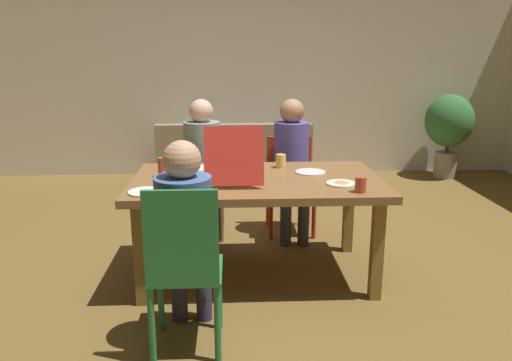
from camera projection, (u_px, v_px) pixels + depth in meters
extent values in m
plane|color=brown|center=(257.00, 274.00, 3.86)|extent=(20.00, 20.00, 0.00)
cube|color=beige|center=(244.00, 74.00, 6.77)|extent=(7.56, 0.12, 2.72)
cube|color=brown|center=(257.00, 182.00, 3.67)|extent=(1.82, 1.08, 0.05)
cube|color=olive|center=(140.00, 255.00, 3.32)|extent=(0.08, 0.08, 0.71)
cube|color=olive|center=(377.00, 250.00, 3.40)|extent=(0.08, 0.08, 0.71)
cube|color=olive|center=(158.00, 214.00, 4.14)|extent=(0.08, 0.08, 0.71)
cube|color=olive|center=(348.00, 211.00, 4.22)|extent=(0.08, 0.08, 0.71)
cylinder|color=brown|center=(221.00, 217.00, 4.46)|extent=(0.05, 0.05, 0.46)
cylinder|color=brown|center=(185.00, 218.00, 4.44)|extent=(0.05, 0.05, 0.46)
cylinder|color=brown|center=(222.00, 204.00, 4.83)|extent=(0.05, 0.05, 0.46)
cylinder|color=brown|center=(188.00, 205.00, 4.81)|extent=(0.05, 0.05, 0.46)
cube|color=brown|center=(203.00, 186.00, 4.57)|extent=(0.38, 0.45, 0.02)
cube|color=brown|center=(204.00, 153.00, 4.71)|extent=(0.36, 0.03, 0.51)
cylinder|color=#34353F|center=(211.00, 221.00, 4.33)|extent=(0.10, 0.10, 0.48)
cylinder|color=#34353F|center=(193.00, 221.00, 4.32)|extent=(0.10, 0.10, 0.48)
cube|color=#34353F|center=(202.00, 184.00, 4.40)|extent=(0.29, 0.33, 0.11)
cylinder|color=gray|center=(202.00, 151.00, 4.49)|extent=(0.32, 0.32, 0.53)
sphere|color=#D9A58E|center=(201.00, 111.00, 4.40)|extent=(0.21, 0.21, 0.21)
cylinder|color=#25713B|center=(161.00, 295.00, 3.04)|extent=(0.04, 0.04, 0.46)
cylinder|color=#25713B|center=(219.00, 294.00, 3.05)|extent=(0.04, 0.04, 0.46)
cylinder|color=#25713B|center=(152.00, 326.00, 2.69)|extent=(0.04, 0.04, 0.46)
cylinder|color=#25713B|center=(218.00, 325.00, 2.71)|extent=(0.04, 0.04, 0.46)
cube|color=#25713B|center=(186.00, 270.00, 2.81)|extent=(0.41, 0.41, 0.02)
cube|color=#25713B|center=(181.00, 238.00, 2.56)|extent=(0.39, 0.03, 0.51)
cylinder|color=#332D45|center=(179.00, 285.00, 3.15)|extent=(0.10, 0.10, 0.48)
cylinder|color=#332D45|center=(204.00, 284.00, 3.16)|extent=(0.10, 0.10, 0.48)
cube|color=#332D45|center=(188.00, 250.00, 2.95)|extent=(0.28, 0.31, 0.11)
cylinder|color=#425F9A|center=(184.00, 220.00, 2.74)|extent=(0.31, 0.31, 0.48)
sphere|color=tan|center=(182.00, 160.00, 2.65)|extent=(0.21, 0.21, 0.21)
cylinder|color=#BA331C|center=(314.00, 214.00, 4.53)|extent=(0.04, 0.04, 0.46)
cylinder|color=#BA331C|center=(271.00, 215.00, 4.52)|extent=(0.04, 0.04, 0.46)
cylinder|color=#BA331C|center=(308.00, 203.00, 4.88)|extent=(0.04, 0.04, 0.46)
cylinder|color=#BA331C|center=(268.00, 204.00, 4.86)|extent=(0.04, 0.04, 0.46)
cube|color=#BA331C|center=(291.00, 184.00, 4.64)|extent=(0.45, 0.41, 0.02)
cube|color=#BA331C|center=(289.00, 157.00, 4.76)|extent=(0.42, 0.03, 0.40)
cylinder|color=#3A4345|center=(303.00, 219.00, 4.38)|extent=(0.10, 0.10, 0.48)
cylinder|color=#3A4345|center=(286.00, 219.00, 4.37)|extent=(0.10, 0.10, 0.48)
cube|color=#3A4345|center=(293.00, 183.00, 4.45)|extent=(0.28, 0.35, 0.11)
cylinder|color=#544EA4|center=(291.00, 150.00, 4.56)|extent=(0.32, 0.32, 0.51)
sphere|color=#A77854|center=(292.00, 111.00, 4.47)|extent=(0.22, 0.22, 0.22)
cube|color=red|center=(234.00, 176.00, 3.66)|extent=(0.40, 0.40, 0.03)
cylinder|color=gold|center=(234.00, 174.00, 3.66)|extent=(0.36, 0.36, 0.01)
cube|color=red|center=(234.00, 156.00, 3.36)|extent=(0.40, 0.12, 0.39)
cylinder|color=white|center=(310.00, 172.00, 3.82)|extent=(0.23, 0.23, 0.01)
cylinder|color=white|center=(147.00, 192.00, 3.29)|extent=(0.25, 0.25, 0.01)
cylinder|color=white|center=(193.00, 168.00, 3.94)|extent=(0.26, 0.26, 0.01)
cone|color=gold|center=(193.00, 167.00, 3.94)|extent=(0.13, 0.13, 0.02)
cylinder|color=white|center=(341.00, 183.00, 3.49)|extent=(0.21, 0.21, 0.01)
cone|color=#CA7E46|center=(341.00, 182.00, 3.49)|extent=(0.11, 0.11, 0.02)
cylinder|color=#B64828|center=(162.00, 167.00, 3.68)|extent=(0.06, 0.06, 0.15)
cylinder|color=#B44928|center=(360.00, 185.00, 3.29)|extent=(0.08, 0.08, 0.10)
cylinder|color=silver|center=(189.00, 179.00, 3.39)|extent=(0.08, 0.08, 0.12)
cylinder|color=#E7CC60|center=(281.00, 161.00, 3.98)|extent=(0.08, 0.08, 0.11)
cube|color=#8E7B5E|center=(234.00, 167.00, 6.51)|extent=(1.90, 0.79, 0.40)
cube|color=#8E7B5E|center=(234.00, 141.00, 6.10)|extent=(1.90, 0.16, 0.41)
cube|color=#8E7B5E|center=(168.00, 146.00, 6.39)|extent=(0.20, 0.75, 0.18)
cube|color=#8E7B5E|center=(300.00, 145.00, 6.47)|extent=(0.20, 0.75, 0.18)
cylinder|color=gray|center=(445.00, 165.00, 6.78)|extent=(0.29, 0.29, 0.34)
cylinder|color=brown|center=(447.00, 146.00, 6.71)|extent=(0.05, 0.05, 0.17)
ellipsoid|color=#35723A|center=(449.00, 121.00, 6.63)|extent=(0.63, 0.63, 0.69)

